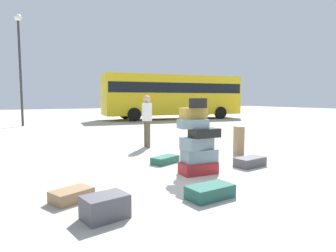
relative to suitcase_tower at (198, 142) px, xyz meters
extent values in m
plane|color=#ADA89E|center=(-0.12, 0.01, -0.63)|extent=(80.00, 80.00, 0.00)
cube|color=maroon|center=(0.00, -0.03, -0.52)|extent=(0.74, 0.45, 0.23)
cube|color=gray|center=(0.04, 0.01, -0.28)|extent=(0.70, 0.44, 0.25)
cube|color=gray|center=(0.00, 0.02, -0.02)|extent=(0.67, 0.45, 0.25)
cube|color=black|center=(0.06, -0.14, 0.19)|extent=(0.57, 0.34, 0.17)
cube|color=gray|center=(-0.12, 0.00, 0.36)|extent=(0.61, 0.43, 0.17)
cube|color=#B28C33|center=(-0.01, 0.15, 0.56)|extent=(0.50, 0.29, 0.22)
cylinder|color=black|center=(-0.01, -0.01, 0.77)|extent=(0.36, 0.36, 0.19)
cube|color=#4C4C51|center=(1.35, -0.06, -0.53)|extent=(0.75, 0.47, 0.20)
cube|color=#26594C|center=(-0.15, 1.11, -0.55)|extent=(0.74, 0.55, 0.16)
cube|color=olive|center=(-2.51, -0.46, -0.55)|extent=(0.66, 0.55, 0.17)
cube|color=#4C4C51|center=(-2.26, -1.29, -0.48)|extent=(0.60, 0.47, 0.30)
cube|color=olive|center=(2.08, 1.12, -0.26)|extent=(0.28, 0.34, 0.75)
cube|color=#26594C|center=(-0.66, -1.31, -0.54)|extent=(0.73, 0.44, 0.20)
cylinder|color=brown|center=(0.42, 3.46, -0.23)|extent=(0.12, 0.12, 0.81)
cylinder|color=brown|center=(0.40, 3.24, -0.23)|extent=(0.12, 0.12, 0.81)
cylinder|color=white|center=(0.41, 3.35, 0.46)|extent=(0.30, 0.30, 0.55)
sphere|color=tan|center=(0.41, 3.35, 0.84)|extent=(0.22, 0.22, 0.22)
cube|color=yellow|center=(7.30, 14.00, 1.12)|extent=(10.35, 3.66, 2.80)
cube|color=black|center=(7.30, 14.00, 1.61)|extent=(10.15, 3.66, 0.70)
cylinder|color=black|center=(10.71, 14.86, -0.18)|extent=(0.92, 0.35, 0.90)
cylinder|color=black|center=(10.42, 12.37, -0.18)|extent=(0.92, 0.35, 0.90)
cylinder|color=black|center=(4.18, 15.62, -0.18)|extent=(0.92, 0.35, 0.90)
cylinder|color=black|center=(3.89, 13.14, -0.18)|extent=(0.92, 0.35, 0.90)
cylinder|color=#333338|center=(-2.70, 12.96, 2.19)|extent=(0.12, 0.12, 5.64)
sphere|color=#F2F2CC|center=(-2.70, 12.96, 5.13)|extent=(0.36, 0.36, 0.36)
camera|label=1|loc=(-3.23, -4.75, 0.85)|focal=31.16mm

